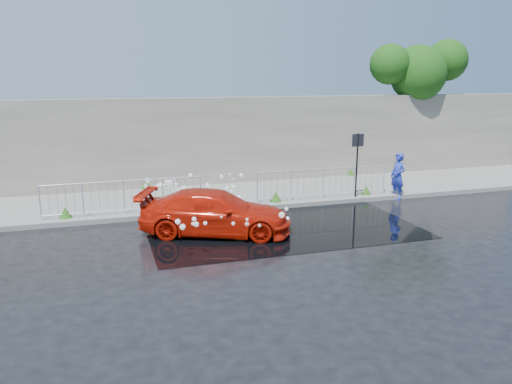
# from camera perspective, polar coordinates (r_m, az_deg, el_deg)

# --- Properties ---
(ground) EXTENTS (90.00, 90.00, 0.00)m
(ground) POSITION_cam_1_polar(r_m,az_deg,el_deg) (14.30, 2.27, -5.20)
(ground) COLOR black
(ground) RESTS_ON ground
(pavement) EXTENTS (30.00, 4.00, 0.15)m
(pavement) POSITION_cam_1_polar(r_m,az_deg,el_deg) (18.88, -2.82, -0.42)
(pavement) COLOR slate
(pavement) RESTS_ON ground
(curb) EXTENTS (30.00, 0.25, 0.16)m
(curb) POSITION_cam_1_polar(r_m,az_deg,el_deg) (17.01, -1.12, -1.91)
(curb) COLOR slate
(curb) RESTS_ON ground
(retaining_wall) EXTENTS (30.00, 0.60, 3.50)m
(retaining_wall) POSITION_cam_1_polar(r_m,az_deg,el_deg) (20.66, -4.42, 5.88)
(retaining_wall) COLOR #676357
(retaining_wall) RESTS_ON pavement
(puddle) EXTENTS (8.00, 5.00, 0.01)m
(puddle) POSITION_cam_1_polar(r_m,az_deg,el_deg) (15.35, 2.78, -3.88)
(puddle) COLOR black
(puddle) RESTS_ON ground
(sign_post) EXTENTS (0.45, 0.06, 2.50)m
(sign_post) POSITION_cam_1_polar(r_m,az_deg,el_deg) (18.35, 11.50, 4.19)
(sign_post) COLOR black
(sign_post) RESTS_ON ground
(tree) EXTENTS (4.86, 2.58, 6.16)m
(tree) POSITION_cam_1_polar(r_m,az_deg,el_deg) (24.66, 18.16, 13.14)
(tree) COLOR #332114
(tree) RESTS_ON ground
(railing_left) EXTENTS (5.05, 0.05, 1.10)m
(railing_left) POSITION_cam_1_polar(r_m,az_deg,el_deg) (16.57, -14.88, -0.43)
(railing_left) COLOR silver
(railing_left) RESTS_ON pavement
(railing_right) EXTENTS (5.05, 0.05, 1.10)m
(railing_right) POSITION_cam_1_polar(r_m,az_deg,el_deg) (18.21, 7.66, 1.10)
(railing_right) COLOR silver
(railing_right) RESTS_ON pavement
(weeds) EXTENTS (12.17, 3.93, 0.41)m
(weeds) POSITION_cam_1_polar(r_m,az_deg,el_deg) (18.38, -3.26, -0.00)
(weeds) COLOR #204B14
(weeds) RESTS_ON pavement
(water_spray) EXTENTS (3.62, 5.54, 1.02)m
(water_spray) POSITION_cam_1_polar(r_m,az_deg,el_deg) (15.73, -6.34, -0.47)
(water_spray) COLOR white
(water_spray) RESTS_ON ground
(red_car) EXTENTS (4.73, 3.30, 1.27)m
(red_car) POSITION_cam_1_polar(r_m,az_deg,el_deg) (14.50, -4.65, -2.35)
(red_car) COLOR #B51707
(red_car) RESTS_ON ground
(person) EXTENTS (0.54, 0.70, 1.72)m
(person) POSITION_cam_1_polar(r_m,az_deg,el_deg) (19.27, 15.90, 1.76)
(person) COLOR #2232AE
(person) RESTS_ON ground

